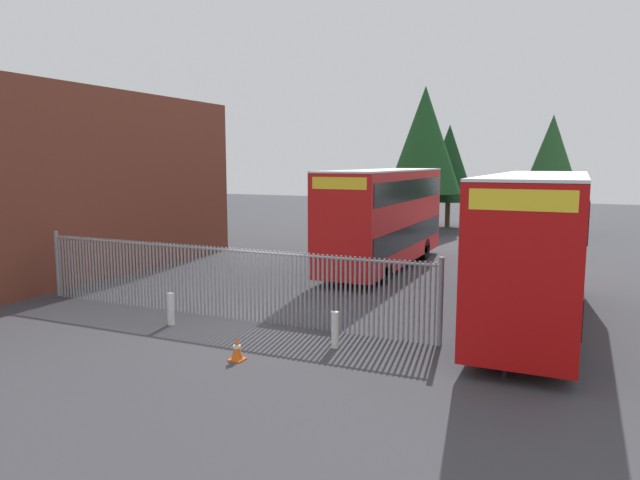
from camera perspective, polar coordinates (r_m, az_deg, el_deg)
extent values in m
plane|color=#3D3D42|center=(24.58, 3.84, -3.47)|extent=(100.00, 100.00, 0.00)
cube|color=brown|center=(26.65, -28.10, 4.86)|extent=(7.28, 20.20, 7.71)
cylinder|color=gray|center=(22.58, -24.43, -2.33)|extent=(0.06, 0.06, 2.20)
cylinder|color=gray|center=(22.48, -24.20, -2.36)|extent=(0.06, 0.06, 2.20)
cylinder|color=gray|center=(22.37, -23.96, -2.39)|extent=(0.06, 0.06, 2.20)
cylinder|color=gray|center=(22.27, -23.72, -2.42)|extent=(0.06, 0.06, 2.20)
cylinder|color=gray|center=(22.17, -23.48, -2.45)|extent=(0.06, 0.06, 2.20)
cylinder|color=gray|center=(22.07, -23.23, -2.48)|extent=(0.06, 0.06, 2.20)
cylinder|color=gray|center=(21.96, -22.99, -2.51)|extent=(0.06, 0.06, 2.20)
cylinder|color=gray|center=(21.86, -22.74, -2.54)|extent=(0.06, 0.06, 2.20)
cylinder|color=gray|center=(21.76, -22.49, -2.58)|extent=(0.06, 0.06, 2.20)
cylinder|color=gray|center=(21.66, -22.23, -2.61)|extent=(0.06, 0.06, 2.20)
cylinder|color=gray|center=(21.56, -21.98, -2.64)|extent=(0.06, 0.06, 2.20)
cylinder|color=gray|center=(21.46, -21.72, -2.67)|extent=(0.06, 0.06, 2.20)
cylinder|color=gray|center=(21.36, -21.46, -2.71)|extent=(0.06, 0.06, 2.20)
cylinder|color=gray|center=(21.26, -21.20, -2.74)|extent=(0.06, 0.06, 2.20)
cylinder|color=gray|center=(21.17, -20.93, -2.77)|extent=(0.06, 0.06, 2.20)
cylinder|color=gray|center=(21.07, -20.66, -2.81)|extent=(0.06, 0.06, 2.20)
cylinder|color=gray|center=(20.97, -20.39, -2.84)|extent=(0.06, 0.06, 2.20)
cylinder|color=gray|center=(20.87, -20.12, -2.88)|extent=(0.06, 0.06, 2.20)
cylinder|color=gray|center=(20.78, -19.84, -2.91)|extent=(0.06, 0.06, 2.20)
cylinder|color=gray|center=(20.68, -19.57, -2.95)|extent=(0.06, 0.06, 2.20)
cylinder|color=gray|center=(20.59, -19.29, -2.98)|extent=(0.06, 0.06, 2.20)
cylinder|color=gray|center=(20.49, -19.00, -3.02)|extent=(0.06, 0.06, 2.20)
cylinder|color=gray|center=(20.40, -18.72, -3.05)|extent=(0.06, 0.06, 2.20)
cylinder|color=gray|center=(20.30, -18.43, -3.09)|extent=(0.06, 0.06, 2.20)
cylinder|color=gray|center=(20.21, -18.14, -3.13)|extent=(0.06, 0.06, 2.20)
cylinder|color=gray|center=(20.12, -17.84, -3.16)|extent=(0.06, 0.06, 2.20)
cylinder|color=gray|center=(20.03, -17.54, -3.20)|extent=(0.06, 0.06, 2.20)
cylinder|color=gray|center=(19.93, -17.25, -3.24)|extent=(0.06, 0.06, 2.20)
cylinder|color=gray|center=(19.84, -16.94, -3.27)|extent=(0.06, 0.06, 2.20)
cylinder|color=gray|center=(19.75, -16.64, -3.31)|extent=(0.06, 0.06, 2.20)
cylinder|color=gray|center=(19.66, -16.33, -3.35)|extent=(0.06, 0.06, 2.20)
cylinder|color=gray|center=(19.57, -16.02, -3.39)|extent=(0.06, 0.06, 2.20)
cylinder|color=gray|center=(19.48, -15.71, -3.42)|extent=(0.06, 0.06, 2.20)
cylinder|color=gray|center=(19.40, -15.39, -3.46)|extent=(0.06, 0.06, 2.20)
cylinder|color=gray|center=(19.31, -15.07, -3.50)|extent=(0.06, 0.06, 2.20)
cylinder|color=gray|center=(19.22, -14.75, -3.54)|extent=(0.06, 0.06, 2.20)
cylinder|color=gray|center=(19.14, -14.42, -3.58)|extent=(0.06, 0.06, 2.20)
cylinder|color=gray|center=(19.05, -14.09, -3.62)|extent=(0.06, 0.06, 2.20)
cylinder|color=gray|center=(18.97, -13.76, -3.66)|extent=(0.06, 0.06, 2.20)
cylinder|color=gray|center=(18.88, -13.43, -3.70)|extent=(0.06, 0.06, 2.20)
cylinder|color=gray|center=(18.80, -13.09, -3.74)|extent=(0.06, 0.06, 2.20)
cylinder|color=gray|center=(18.71, -12.75, -3.78)|extent=(0.06, 0.06, 2.20)
cylinder|color=gray|center=(18.63, -12.41, -3.82)|extent=(0.06, 0.06, 2.20)
cylinder|color=gray|center=(18.55, -12.06, -3.86)|extent=(0.06, 0.06, 2.20)
cylinder|color=gray|center=(18.47, -11.71, -3.90)|extent=(0.06, 0.06, 2.20)
cylinder|color=gray|center=(18.39, -11.36, -3.94)|extent=(0.06, 0.06, 2.20)
cylinder|color=gray|center=(18.31, -11.00, -3.99)|extent=(0.06, 0.06, 2.20)
cylinder|color=gray|center=(18.23, -10.64, -4.03)|extent=(0.06, 0.06, 2.20)
cylinder|color=gray|center=(18.15, -10.28, -4.07)|extent=(0.06, 0.06, 2.20)
cylinder|color=gray|center=(18.07, -9.91, -4.11)|extent=(0.06, 0.06, 2.20)
cylinder|color=gray|center=(18.00, -9.55, -4.15)|extent=(0.06, 0.06, 2.20)
cylinder|color=gray|center=(17.92, -9.17, -4.20)|extent=(0.06, 0.06, 2.20)
cylinder|color=gray|center=(17.85, -8.80, -4.24)|extent=(0.06, 0.06, 2.20)
cylinder|color=gray|center=(17.77, -8.42, -4.28)|extent=(0.06, 0.06, 2.20)
cylinder|color=gray|center=(17.70, -8.04, -4.32)|extent=(0.06, 0.06, 2.20)
cylinder|color=gray|center=(17.63, -7.66, -4.37)|extent=(0.06, 0.06, 2.20)
cylinder|color=gray|center=(17.55, -7.27, -4.41)|extent=(0.06, 0.06, 2.20)
cylinder|color=gray|center=(17.48, -6.88, -4.45)|extent=(0.06, 0.06, 2.20)
cylinder|color=gray|center=(17.41, -6.48, -4.50)|extent=(0.06, 0.06, 2.20)
cylinder|color=gray|center=(17.34, -6.09, -4.54)|extent=(0.06, 0.06, 2.20)
cylinder|color=gray|center=(17.27, -5.69, -4.59)|extent=(0.06, 0.06, 2.20)
cylinder|color=gray|center=(17.21, -5.28, -4.63)|extent=(0.06, 0.06, 2.20)
cylinder|color=gray|center=(17.14, -4.88, -4.67)|extent=(0.06, 0.06, 2.20)
cylinder|color=gray|center=(17.07, -4.47, -4.72)|extent=(0.06, 0.06, 2.20)
cylinder|color=gray|center=(17.01, -4.05, -4.76)|extent=(0.06, 0.06, 2.20)
cylinder|color=gray|center=(16.94, -3.64, -4.81)|extent=(0.06, 0.06, 2.20)
cylinder|color=gray|center=(16.88, -3.22, -4.85)|extent=(0.06, 0.06, 2.20)
cylinder|color=gray|center=(16.82, -2.79, -4.90)|extent=(0.06, 0.06, 2.20)
cylinder|color=gray|center=(16.76, -2.37, -4.94)|extent=(0.06, 0.06, 2.20)
cylinder|color=gray|center=(16.70, -1.94, -4.99)|extent=(0.06, 0.06, 2.20)
cylinder|color=gray|center=(16.64, -1.50, -5.03)|extent=(0.06, 0.06, 2.20)
cylinder|color=gray|center=(16.58, -1.07, -5.07)|extent=(0.06, 0.06, 2.20)
cylinder|color=gray|center=(16.52, -0.63, -5.12)|extent=(0.06, 0.06, 2.20)
cylinder|color=gray|center=(16.46, -0.19, -5.16)|extent=(0.06, 0.06, 2.20)
cylinder|color=gray|center=(16.41, 0.26, -5.21)|extent=(0.06, 0.06, 2.20)
cylinder|color=gray|center=(16.35, 0.71, -5.25)|extent=(0.06, 0.06, 2.20)
cylinder|color=gray|center=(16.30, 1.16, -5.30)|extent=(0.06, 0.06, 2.20)
cylinder|color=gray|center=(16.25, 1.61, -5.34)|extent=(0.06, 0.06, 2.20)
cylinder|color=gray|center=(16.19, 2.07, -5.39)|extent=(0.06, 0.06, 2.20)
cylinder|color=gray|center=(16.14, 2.53, -5.43)|extent=(0.06, 0.06, 2.20)
cylinder|color=gray|center=(16.09, 2.99, -5.48)|extent=(0.06, 0.06, 2.20)
cylinder|color=gray|center=(16.04, 3.46, -5.52)|extent=(0.06, 0.06, 2.20)
cylinder|color=gray|center=(16.00, 3.93, -5.57)|extent=(0.06, 0.06, 2.20)
cylinder|color=gray|center=(15.95, 4.40, -5.61)|extent=(0.06, 0.06, 2.20)
cylinder|color=gray|center=(15.91, 4.87, -5.65)|extent=(0.06, 0.06, 2.20)
cylinder|color=gray|center=(15.86, 5.35, -5.70)|extent=(0.06, 0.06, 2.20)
cylinder|color=gray|center=(15.82, 5.83, -5.74)|extent=(0.06, 0.06, 2.20)
cylinder|color=gray|center=(15.78, 6.31, -5.79)|extent=(0.06, 0.06, 2.20)
cylinder|color=gray|center=(15.74, 6.80, -5.83)|extent=(0.06, 0.06, 2.20)
cylinder|color=gray|center=(15.70, 7.29, -5.87)|extent=(0.06, 0.06, 2.20)
cylinder|color=gray|center=(15.66, 7.78, -5.92)|extent=(0.06, 0.06, 2.20)
cylinder|color=gray|center=(15.62, 8.27, -5.96)|extent=(0.06, 0.06, 2.20)
cylinder|color=gray|center=(15.58, 8.76, -6.00)|extent=(0.06, 0.06, 2.20)
cylinder|color=gray|center=(15.55, 9.26, -6.04)|extent=(0.06, 0.06, 2.20)
cylinder|color=gray|center=(15.51, 9.76, -6.08)|extent=(0.06, 0.06, 2.20)
cylinder|color=gray|center=(15.48, 10.26, -6.13)|extent=(0.06, 0.06, 2.20)
cylinder|color=gray|center=(15.45, 10.77, -6.17)|extent=(0.06, 0.06, 2.20)
cylinder|color=gray|center=(15.42, 11.27, -6.21)|extent=(0.06, 0.06, 2.20)
cylinder|color=gray|center=(15.39, 11.78, -6.25)|extent=(0.06, 0.06, 2.20)
cylinder|color=gray|center=(17.89, -9.99, -0.91)|extent=(13.66, 0.07, 0.07)
cylinder|color=gray|center=(22.57, -24.44, -2.14)|extent=(0.14, 0.14, 2.35)
cylinder|color=gray|center=(15.37, 11.79, -5.98)|extent=(0.14, 0.14, 2.35)
cube|color=#B70C0C|center=(18.00, 20.60, -0.50)|extent=(2.50, 10.80, 4.00)
cube|color=black|center=(18.12, 20.48, -3.01)|extent=(2.54, 10.37, 0.90)
cube|color=black|center=(17.88, 20.78, 3.30)|extent=(2.54, 10.37, 0.90)
cube|color=yellow|center=(12.52, 19.31, 3.74)|extent=(2.12, 0.12, 0.44)
cube|color=silver|center=(17.84, 20.91, 5.96)|extent=(2.50, 10.80, 0.08)
cylinder|color=black|center=(15.23, 15.23, -8.78)|extent=(0.30, 1.04, 1.04)
cylinder|color=black|center=(15.07, 23.62, -9.34)|extent=(0.30, 1.04, 1.04)
cylinder|color=black|center=(21.32, 17.94, -4.15)|extent=(0.30, 1.04, 1.04)
cylinder|color=black|center=(21.20, 23.87, -4.51)|extent=(0.30, 1.04, 1.04)
cube|color=red|center=(26.07, 6.40, 2.36)|extent=(2.50, 10.80, 4.00)
cube|color=black|center=(26.16, 6.37, 0.62)|extent=(2.54, 10.37, 0.90)
cube|color=black|center=(25.99, 6.44, 5.00)|extent=(2.54, 10.37, 0.90)
cube|color=yellow|center=(20.95, 1.94, 5.62)|extent=(2.12, 0.12, 0.44)
cube|color=silver|center=(25.96, 6.47, 6.83)|extent=(2.50, 10.80, 0.08)
cylinder|color=black|center=(23.59, 1.27, -2.65)|extent=(0.30, 1.04, 1.04)
cylinder|color=black|center=(22.84, 6.37, -3.04)|extent=(0.30, 1.04, 1.04)
cylinder|color=black|center=(29.43, 6.09, -0.60)|extent=(0.30, 1.04, 1.04)
cylinder|color=black|center=(28.83, 10.24, -0.86)|extent=(0.30, 1.04, 1.04)
cylinder|color=silver|center=(17.67, -14.51, -6.60)|extent=(0.20, 0.20, 0.95)
cylinder|color=silver|center=(15.08, 1.50, -8.84)|extent=(0.20, 0.20, 0.95)
cube|color=orange|center=(14.43, -8.17, -11.59)|extent=(0.34, 0.34, 0.04)
cone|color=orange|center=(14.34, -8.19, -10.47)|extent=(0.28, 0.28, 0.55)
cylinder|color=white|center=(14.33, -8.19, -10.37)|extent=(0.19, 0.19, 0.07)
cylinder|color=black|center=(13.34, 18.02, -5.98)|extent=(0.12, 0.12, 3.40)
cube|color=black|center=(13.02, 18.41, 3.25)|extent=(0.28, 0.24, 0.90)
sphere|color=red|center=(12.87, 18.40, 4.46)|extent=(0.16, 0.16, 0.16)
sphere|color=#2D2D2D|center=(12.89, 18.35, 3.22)|extent=(0.16, 0.16, 0.16)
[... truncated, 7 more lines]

